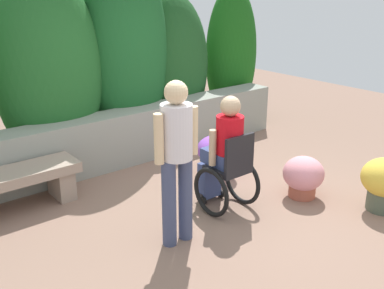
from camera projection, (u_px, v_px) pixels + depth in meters
The scene contains 8 objects.
ground_plane at pixel (221, 209), 5.22m from camera, with size 13.53×13.53×0.00m, color #856655.
stone_retaining_wall at pixel (131, 136), 6.51m from camera, with size 5.27×0.43×0.75m, color gray.
hedge_backdrop at pixel (95, 65), 6.47m from camera, with size 6.26×1.09×3.04m.
stone_bench at pixel (3, 186), 5.02m from camera, with size 1.69×0.48×0.48m.
person_in_wheelchair at pixel (226, 157), 5.04m from camera, with size 0.53×0.66×1.33m.
person_standing_companion at pixel (177, 153), 4.27m from camera, with size 0.49×0.30×1.63m.
flower_pot_purple_near at pixel (217, 152), 6.01m from camera, with size 0.55×0.55×0.55m.
flower_pot_red_accent at pixel (303, 176), 5.44m from camera, with size 0.49×0.49×0.51m.
Camera 1 is at (-3.18, -3.42, 2.47)m, focal length 42.60 mm.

